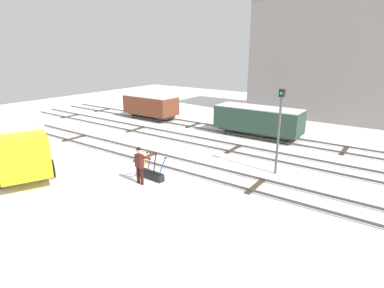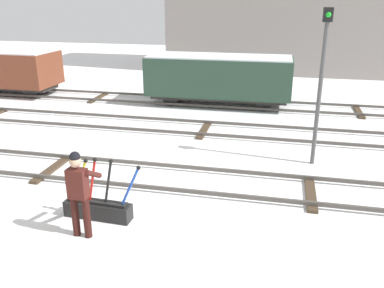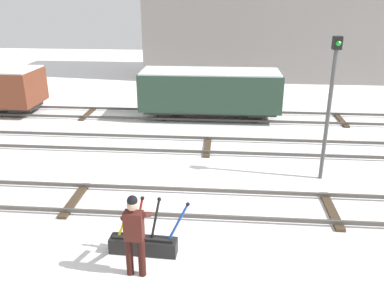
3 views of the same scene
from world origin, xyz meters
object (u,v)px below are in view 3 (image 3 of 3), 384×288
object	(u,v)px
rail_worker	(134,230)
freight_car_far_end	(210,91)
switch_lever_frame	(144,243)
signal_post	(330,97)

from	to	relation	value
rail_worker	freight_car_far_end	distance (m)	11.07
switch_lever_frame	signal_post	xyz separation A→B (m)	(4.78, 4.23, 2.38)
switch_lever_frame	rail_worker	bearing A→B (deg)	-88.32
rail_worker	signal_post	world-z (taller)	signal_post
switch_lever_frame	signal_post	bearing A→B (deg)	44.30
switch_lever_frame	freight_car_far_end	bearing A→B (deg)	87.01
freight_car_far_end	signal_post	bearing A→B (deg)	-58.68
switch_lever_frame	signal_post	world-z (taller)	signal_post
switch_lever_frame	freight_car_far_end	size ratio (longest dim) A/B	0.29
switch_lever_frame	freight_car_far_end	xyz separation A→B (m)	(1.04, 10.29, 1.02)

